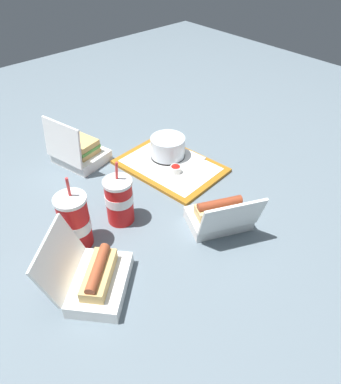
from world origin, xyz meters
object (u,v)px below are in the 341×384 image
at_px(cake_container, 168,148).
at_px(soda_cup_back, 119,200).
at_px(clamshell_hotdog_center, 95,278).
at_px(clamshell_hotdog_left, 220,216).
at_px(food_tray, 170,166).
at_px(clamshell_sandwich_corner, 79,151).
at_px(plastic_fork, 163,170).
at_px(soda_cup_corner, 75,221).
at_px(ketchup_cup, 176,169).

xyz_separation_m(cake_container, soda_cup_back, (-0.15, 0.33, 0.03)).
relative_size(clamshell_hotdog_center, clamshell_hotdog_left, 1.14).
distance_m(food_tray, clamshell_sandwich_corner, 0.34).
bearing_deg(clamshell_hotdog_left, cake_container, -18.35).
xyz_separation_m(plastic_fork, soda_cup_corner, (-0.09, 0.40, 0.07)).
relative_size(clamshell_sandwich_corner, soda_cup_corner, 0.91).
height_order(clamshell_sandwich_corner, soda_cup_back, soda_cup_back).
height_order(cake_container, plastic_fork, cake_container).
bearing_deg(soda_cup_back, food_tray, -70.74).
height_order(ketchup_cup, clamshell_hotdog_center, clamshell_hotdog_center).
bearing_deg(plastic_fork, soda_cup_back, 80.52).
xyz_separation_m(clamshell_sandwich_corner, clamshell_hotdog_left, (-0.59, -0.13, -0.01)).
distance_m(food_tray, clamshell_hotdog_left, 0.34).
xyz_separation_m(ketchup_cup, soda_cup_back, (-0.06, 0.28, 0.05)).
distance_m(clamshell_hotdog_center, clamshell_hotdog_left, 0.41).
bearing_deg(clamshell_sandwich_corner, soda_cup_back, 168.37).
height_order(food_tray, clamshell_sandwich_corner, clamshell_sandwich_corner).
xyz_separation_m(cake_container, clamshell_sandwich_corner, (0.21, 0.26, -0.01)).
relative_size(clamshell_sandwich_corner, clamshell_hotdog_left, 0.88).
distance_m(clamshell_hotdog_left, soda_cup_corner, 0.42).
relative_size(food_tray, ketchup_cup, 9.90).
xyz_separation_m(plastic_fork, soda_cup_back, (-0.09, 0.25, 0.06)).
bearing_deg(clamshell_hotdog_left, soda_cup_corner, 57.60).
xyz_separation_m(cake_container, soda_cup_corner, (-0.15, 0.48, 0.03)).
bearing_deg(clamshell_hotdog_center, clamshell_sandwich_corner, -27.46).
distance_m(ketchup_cup, soda_cup_back, 0.29).
distance_m(food_tray, cake_container, 0.07).
height_order(clamshell_sandwich_corner, soda_cup_corner, soda_cup_corner).
bearing_deg(soda_cup_back, soda_cup_corner, 88.67).
xyz_separation_m(clamshell_hotdog_center, clamshell_hotdog_left, (-0.06, -0.41, -0.00)).
xyz_separation_m(food_tray, clamshell_hotdog_center, (-0.27, 0.50, 0.03)).
bearing_deg(clamshell_sandwich_corner, clamshell_hotdog_left, -167.30).
height_order(plastic_fork, soda_cup_corner, soda_cup_corner).
distance_m(food_tray, plastic_fork, 0.05).
bearing_deg(ketchup_cup, clamshell_sandwich_corner, 34.35).
relative_size(plastic_fork, clamshell_hotdog_left, 0.47).
bearing_deg(cake_container, soda_cup_corner, 107.18).
xyz_separation_m(food_tray, clamshell_hotdog_left, (-0.33, 0.09, 0.03)).
height_order(ketchup_cup, soda_cup_back, soda_cup_back).
distance_m(ketchup_cup, plastic_fork, 0.05).
bearing_deg(food_tray, plastic_fork, 105.57).
bearing_deg(soda_cup_corner, soda_cup_back, -91.33).
relative_size(ketchup_cup, soda_cup_back, 0.19).
height_order(cake_container, clamshell_sandwich_corner, clamshell_sandwich_corner).
xyz_separation_m(clamshell_hotdog_center, soda_cup_back, (0.17, -0.20, 0.04)).
bearing_deg(soda_cup_corner, plastic_fork, -77.64).
xyz_separation_m(clamshell_hotdog_center, clamshell_sandwich_corner, (0.53, -0.28, 0.00)).
xyz_separation_m(plastic_fork, clamshell_sandwich_corner, (0.27, 0.18, 0.03)).
distance_m(clamshell_hotdog_center, clamshell_sandwich_corner, 0.60).
relative_size(clamshell_sandwich_corner, soda_cup_back, 0.99).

